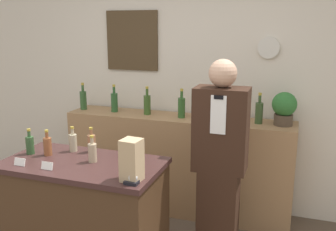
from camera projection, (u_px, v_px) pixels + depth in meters
back_wall at (179, 79)px, 3.95m from camera, size 5.20×0.09×2.70m
back_shelf at (177, 164)px, 3.88m from camera, size 2.31×0.42×1.01m
display_counter at (85, 218)px, 2.87m from camera, size 1.19×0.63×0.92m
shopkeeper at (220, 163)px, 3.01m from camera, size 0.42×0.26×1.66m
potted_plant at (284, 107)px, 3.41m from camera, size 0.22×0.22×0.31m
paper_bag at (132, 160)px, 2.40m from camera, size 0.13×0.14×0.28m
tape_dispenser at (132, 181)px, 2.37m from camera, size 0.09×0.06×0.07m
price_card_left at (20, 162)px, 2.69m from camera, size 0.09×0.02×0.06m
price_card_right at (47, 166)px, 2.61m from camera, size 0.09×0.02×0.06m
counter_bottle_0 at (30, 144)px, 2.93m from camera, size 0.06×0.06×0.20m
counter_bottle_1 at (48, 146)px, 2.90m from camera, size 0.06×0.06×0.20m
counter_bottle_2 at (73, 142)px, 2.99m from camera, size 0.06×0.06×0.20m
counter_bottle_3 at (92, 143)px, 2.97m from camera, size 0.06×0.06×0.20m
counter_bottle_4 at (92, 152)px, 2.75m from camera, size 0.06×0.06×0.20m
shelf_bottle_0 at (83, 99)px, 4.08m from camera, size 0.07×0.07×0.29m
shelf_bottle_1 at (114, 102)px, 3.96m from camera, size 0.07×0.07×0.29m
shelf_bottle_2 at (147, 104)px, 3.84m from camera, size 0.07×0.07×0.29m
shelf_bottle_3 at (182, 107)px, 3.71m from camera, size 0.07×0.07×0.29m
shelf_bottle_4 at (219, 109)px, 3.60m from camera, size 0.07×0.07×0.29m
shelf_bottle_5 at (259, 112)px, 3.48m from camera, size 0.07×0.07×0.29m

